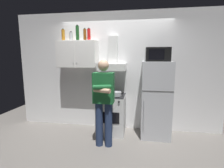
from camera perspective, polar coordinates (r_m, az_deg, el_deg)
name	(u,v)px	position (r m, az deg, el deg)	size (l,w,h in m)	color
ground_plane	(112,137)	(3.75, 0.00, -17.62)	(7.00, 7.00, 0.00)	slate
back_wall_tiled	(116,72)	(3.96, 1.39, 4.20)	(4.80, 0.10, 2.70)	white
upper_cabinet	(78,54)	(3.94, -11.59, 9.82)	(0.90, 0.37, 0.60)	white
stove_oven	(112,114)	(3.82, -0.15, -10.09)	(0.60, 0.62, 0.87)	silver
range_hood	(112,61)	(3.73, 0.16, 7.71)	(0.60, 0.44, 0.75)	white
refrigerator	(156,100)	(3.69, 14.64, -5.13)	(0.60, 0.62, 1.60)	silver
microwave	(158,55)	(3.60, 15.21, 9.62)	(0.48, 0.37, 0.28)	black
person_standing	(104,100)	(3.12, -2.87, -5.49)	(0.38, 0.33, 1.64)	navy
cooking_pot	(117,94)	(3.55, 1.61, -3.38)	(0.30, 0.20, 0.09)	#B7BABF
bottle_beer_brown	(85,35)	(3.95, -9.19, 16.12)	(0.07, 0.07, 0.27)	brown
bottle_wine_green	(77,33)	(3.95, -11.65, 16.53)	(0.07, 0.07, 0.34)	#19471E
bottle_soda_red	(89,35)	(3.85, -7.84, 16.28)	(0.07, 0.07, 0.26)	red
bottle_canister_steel	(71,37)	(4.02, -13.73, 15.38)	(0.08, 0.08, 0.20)	#B2B5BA
bottle_liquor_amber	(63,35)	(4.09, -16.22, 15.60)	(0.07, 0.07, 0.27)	#B7721E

